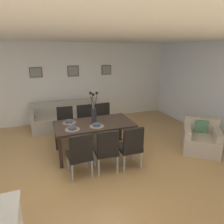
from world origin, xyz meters
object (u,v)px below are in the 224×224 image
dining_chair_far_right (86,120)px  dining_chair_mid_right (104,118)px  dining_chair_mid_left (131,145)px  bowl_near_left (72,128)px  dining_chair_near_left (80,153)px  centerpiece_vase (94,111)px  framed_picture_right (106,70)px  bowl_far_left (97,125)px  dining_chair_near_right (66,123)px  framed_picture_left (36,72)px  framed_picture_center (73,71)px  bowl_near_right (69,121)px  armchair (201,139)px  sofa (67,118)px  dining_table (94,126)px  dining_chair_far_left (107,149)px

dining_chair_far_right → dining_chair_mid_right: bearing=-1.3°
dining_chair_mid_left → bowl_near_left: (-1.05, 0.70, 0.27)m
dining_chair_near_left → centerpiece_vase: 1.14m
dining_chair_far_right → framed_picture_right: bearing=54.1°
bowl_far_left → dining_chair_far_right: bearing=90.0°
dining_chair_near_right → bowl_near_left: size_ratio=5.41×
bowl_near_left → bowl_far_left: same height
framed_picture_left → framed_picture_center: bearing=-0.0°
framed_picture_right → framed_picture_left: bearing=-180.0°
centerpiece_vase → bowl_near_right: size_ratio=4.32×
bowl_near_left → armchair: (2.98, -0.59, -0.49)m
bowl_near_right → bowl_near_left: bearing=-90.0°
sofa → framed_picture_right: 2.17m
dining_chair_mid_left → bowl_near_right: (-1.05, 1.13, 0.27)m
armchair → dining_table: bearing=161.6°
dining_chair_near_right → dining_chair_far_right: (0.54, 0.00, 0.00)m
bowl_near_right → bowl_far_left: size_ratio=1.00×
dining_chair_mid_right → framed_picture_right: bearing=68.6°
dining_chair_near_left → bowl_near_right: (-0.02, 1.09, 0.27)m
bowl_far_left → bowl_near_right: bearing=141.2°
dining_chair_near_right → sofa: (0.15, 1.03, -0.23)m
dining_table → bowl_far_left: (0.00, -0.22, 0.12)m
dining_chair_mid_right → framed_picture_center: 2.06m
dining_chair_near_left → framed_picture_right: bearing=63.5°
framed_picture_left → framed_picture_center: framed_picture_center is taller
dining_chair_near_left → dining_chair_far_right: size_ratio=1.00×
framed_picture_left → framed_picture_right: (2.31, 0.00, 0.00)m
bowl_far_left → dining_chair_mid_right: bearing=64.4°
dining_chair_far_right → framed_picture_right: (1.15, 1.59, 1.18)m
bowl_near_left → sofa: size_ratio=0.08×
dining_chair_far_left → dining_chair_mid_right: bearing=73.6°
dining_table → armchair: 2.60m
dining_chair_mid_right → dining_chair_mid_left: bearing=-90.3°
dining_chair_near_right → framed_picture_left: bearing=111.0°
dining_chair_far_right → bowl_far_left: 1.14m
framed_picture_center → bowl_near_left: bearing=-101.3°
dining_chair_near_left → framed_picture_right: 3.93m
sofa → framed_picture_center: (0.39, 0.57, 1.42)m
dining_chair_far_right → centerpiece_vase: centerpiece_vase is taller
centerpiece_vase → framed_picture_right: size_ratio=2.15×
framed_picture_left → dining_chair_mid_right: bearing=-43.7°
dining_chair_mid_right → sofa: bearing=131.5°
dining_chair_mid_right → framed_picture_center: framed_picture_center is taller
dining_chair_far_left → centerpiece_vase: 1.02m
dining_chair_near_left → dining_chair_far_left: 0.53m
dining_chair_far_right → bowl_far_left: dining_chair_far_right is taller
dining_chair_near_left → dining_chair_far_right: bearing=73.6°
dining_chair_near_right → bowl_near_left: 1.13m
dining_chair_mid_right → framed_picture_center: size_ratio=2.51×
centerpiece_vase → dining_chair_near_left: bearing=-120.8°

